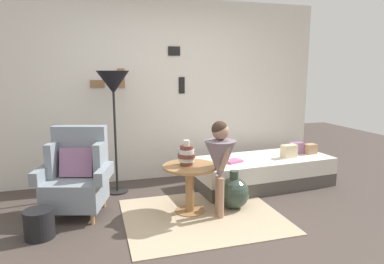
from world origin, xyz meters
The scene contains 15 objects.
ground_plane centered at (0.00, 0.00, 0.00)m, with size 12.00×12.00×0.00m, color #423833.
gallery_wall centered at (0.00, 1.95, 1.30)m, with size 4.80×0.12×2.60m.
rug centered at (0.11, 0.40, 0.01)m, with size 1.70×1.42×0.01m, color tan.
armchair centered at (-1.20, 0.90, 0.44)m, with size 0.86×0.74×0.97m.
daybed centered at (1.24, 1.15, 0.20)m, with size 1.95×0.94×0.40m.
pillow_head centered at (2.01, 1.16, 0.47)m, with size 0.17×0.12×0.14m, color tan.
pillow_mid centered at (1.81, 1.23, 0.48)m, with size 0.19×0.12×0.16m, color gray.
pillow_back centered at (1.58, 1.06, 0.49)m, with size 0.22×0.12×0.18m, color beige.
side_table centered at (0.01, 0.55, 0.40)m, with size 0.60×0.60×0.55m.
vase_striped centered at (-0.03, 0.57, 0.67)m, with size 0.20×0.20×0.28m.
floor_lamp centered at (-0.73, 1.46, 1.38)m, with size 0.41×0.41×1.59m.
person_child centered at (0.29, 0.35, 0.67)m, with size 0.34×0.34×1.06m.
book_on_daybed centered at (0.74, 1.04, 0.42)m, with size 0.22×0.16×0.03m, color #C86295.
demijohn_near centered at (0.53, 0.52, 0.19)m, with size 0.36×0.36×0.45m.
magazine_basket centered at (-1.54, 0.39, 0.14)m, with size 0.28×0.28×0.28m, color black.
Camera 1 is at (-0.99, -2.91, 1.57)m, focal length 31.48 mm.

